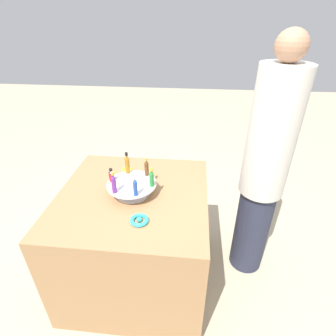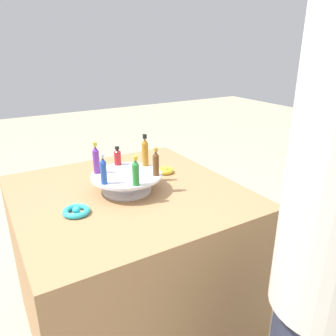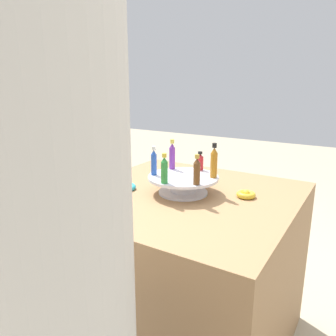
# 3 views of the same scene
# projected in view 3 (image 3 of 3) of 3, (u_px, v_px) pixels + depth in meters

# --- Properties ---
(party_table) EXTENTS (0.97, 0.97, 0.79)m
(party_table) POSITION_uv_depth(u_px,v_px,m) (182.00, 270.00, 1.58)
(party_table) COLOR #9E754C
(party_table) RESTS_ON ground_plane
(display_stand) EXTENTS (0.32, 0.32, 0.08)m
(display_stand) POSITION_uv_depth(u_px,v_px,m) (183.00, 183.00, 1.47)
(display_stand) COLOR silver
(display_stand) RESTS_ON party_table
(bottle_red) EXTENTS (0.03, 0.03, 0.09)m
(bottle_red) POSITION_uv_depth(u_px,v_px,m) (200.00, 162.00, 1.55)
(bottle_red) COLOR #B21E23
(bottle_red) RESTS_ON display_stand
(bottle_purple) EXTENTS (0.03, 0.03, 0.14)m
(bottle_purple) POSITION_uv_depth(u_px,v_px,m) (172.00, 156.00, 1.57)
(bottle_purple) COLOR #702D93
(bottle_purple) RESTS_ON display_stand
(bottle_blue) EXTENTS (0.03, 0.03, 0.13)m
(bottle_blue) POSITION_uv_depth(u_px,v_px,m) (154.00, 162.00, 1.47)
(bottle_blue) COLOR #234CAD
(bottle_blue) RESTS_ON display_stand
(bottle_green) EXTENTS (0.03, 0.03, 0.13)m
(bottle_green) POSITION_uv_depth(u_px,v_px,m) (164.00, 170.00, 1.35)
(bottle_green) COLOR #288438
(bottle_green) RESTS_ON display_stand
(bottle_brown) EXTENTS (0.03, 0.03, 0.13)m
(bottle_brown) POSITION_uv_depth(u_px,v_px,m) (197.00, 171.00, 1.33)
(bottle_brown) COLOR brown
(bottle_brown) RESTS_ON display_stand
(bottle_amber) EXTENTS (0.03, 0.03, 0.15)m
(bottle_amber) POSITION_uv_depth(u_px,v_px,m) (214.00, 162.00, 1.42)
(bottle_amber) COLOR #AD6B19
(bottle_amber) RESTS_ON display_stand
(ribbon_bow_gold) EXTENTS (0.08, 0.08, 0.04)m
(ribbon_bow_gold) POSITION_uv_depth(u_px,v_px,m) (246.00, 194.00, 1.43)
(ribbon_bow_gold) COLOR gold
(ribbon_bow_gold) RESTS_ON party_table
(ribbon_bow_teal) EXTENTS (0.11, 0.11, 0.03)m
(ribbon_bow_teal) POSITION_uv_depth(u_px,v_px,m) (125.00, 187.00, 1.53)
(ribbon_bow_teal) COLOR #2DB7CC
(ribbon_bow_teal) RESTS_ON party_table
(person_figure) EXTENTS (0.30, 0.30, 1.75)m
(person_figure) POSITION_uv_depth(u_px,v_px,m) (60.00, 289.00, 0.65)
(person_figure) COLOR #282D42
(person_figure) RESTS_ON ground_plane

